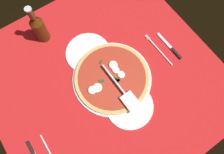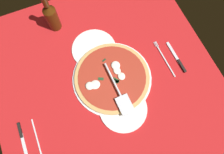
{
  "view_description": "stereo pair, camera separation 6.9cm",
  "coord_description": "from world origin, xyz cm",
  "views": [
    {
      "loc": [
        30.69,
        -15.89,
        97.16
      ],
      "look_at": [
        2.64,
        3.27,
        1.93
      ],
      "focal_mm": 33.2,
      "sensor_mm": 36.0,
      "label": 1
    },
    {
      "loc": [
        33.98,
        -9.83,
        97.16
      ],
      "look_at": [
        2.64,
        3.27,
        1.93
      ],
      "focal_mm": 33.2,
      "sensor_mm": 36.0,
      "label": 2
    }
  ],
  "objects": [
    {
      "name": "pizza_server",
      "position": [
        11.07,
        3.05,
        3.85
      ],
      "size": [
        26.97,
        6.61,
        1.0
      ],
      "rotation": [
        0.0,
        0.0,
        6.32
      ],
      "color": "silver",
      "rests_on": "pizza"
    },
    {
      "name": "pizza_pan",
      "position": [
        2.64,
        3.27,
        0.52
      ],
      "size": [
        39.09,
        39.09,
        0.83
      ],
      "primitive_type": "cylinder",
      "color": "silver",
      "rests_on": "ground_plane"
    },
    {
      "name": "ground_plane",
      "position": [
        0.0,
        0.0,
        -0.4
      ],
      "size": [
        109.36,
        109.36,
        0.8
      ],
      "primitive_type": "cube",
      "color": "red"
    },
    {
      "name": "place_setting_far",
      "position": [
        5.06,
        35.19,
        0.45
      ],
      "size": [
        21.57,
        13.63,
        1.4
      ],
      "rotation": [
        0.0,
        0.0,
        3.17
      ],
      "color": "white",
      "rests_on": "ground_plane"
    },
    {
      "name": "dinner_plate_left",
      "position": [
        -15.74,
        0.8,
        0.6
      ],
      "size": [
        23.01,
        23.01,
        1.0
      ],
      "primitive_type": "cylinder",
      "color": "white",
      "rests_on": "ground_plane"
    },
    {
      "name": "dinner_plate_right",
      "position": [
        18.84,
        2.22,
        0.6
      ],
      "size": [
        22.58,
        22.58,
        1.0
      ],
      "primitive_type": "cylinder",
      "color": "silver",
      "rests_on": "ground_plane"
    },
    {
      "name": "checker_pattern",
      "position": [
        0.0,
        0.0,
        0.05
      ],
      "size": [
        109.36,
        109.36,
        0.1
      ],
      "color": "silver",
      "rests_on": "ground_plane"
    },
    {
      "name": "pizza",
      "position": [
        2.6,
        3.16,
        1.71
      ],
      "size": [
        36.95,
        36.95,
        2.58
      ],
      "color": "tan",
      "rests_on": "pizza_pan"
    },
    {
      "name": "beer_bottle",
      "position": [
        -36.79,
        -13.42,
        9.51
      ],
      "size": [
        6.52,
        6.52,
        23.81
      ],
      "color": "#442109",
      "rests_on": "ground_plane"
    }
  ]
}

